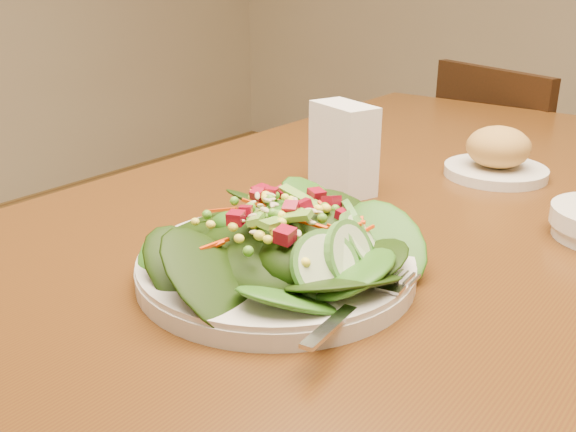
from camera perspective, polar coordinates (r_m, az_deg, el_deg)
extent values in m
cube|color=#47290C|center=(0.89, 12.99, -0.23)|extent=(0.90, 1.40, 0.04)
cylinder|color=black|center=(1.72, 9.46, -2.78)|extent=(0.07, 0.07, 0.71)
cube|color=black|center=(1.89, 20.19, -0.56)|extent=(0.50, 0.50, 0.04)
cylinder|color=black|center=(2.18, 19.18, -3.36)|extent=(0.04, 0.04, 0.37)
cylinder|color=black|center=(1.77, 19.78, -9.39)|extent=(0.04, 0.04, 0.37)
cylinder|color=black|center=(1.96, 12.74, -5.42)|extent=(0.04, 0.04, 0.37)
cube|color=black|center=(1.69, 17.09, 5.44)|extent=(0.34, 0.17, 0.42)
cylinder|color=silver|center=(0.66, -1.07, -4.69)|extent=(0.28, 0.28, 0.02)
ellipsoid|color=black|center=(0.65, -1.09, -2.27)|extent=(0.19, 0.19, 0.04)
cube|color=silver|center=(0.57, 6.59, -7.76)|extent=(0.05, 0.18, 0.01)
cylinder|color=silver|center=(1.03, 17.96, 3.80)|extent=(0.15, 0.15, 0.02)
ellipsoid|color=#A57635|center=(1.02, 18.20, 5.88)|extent=(0.10, 0.10, 0.06)
cube|color=white|center=(0.90, 4.94, 6.00)|extent=(0.11, 0.08, 0.12)
cube|color=white|center=(0.90, 4.96, 6.59)|extent=(0.09, 0.07, 0.11)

